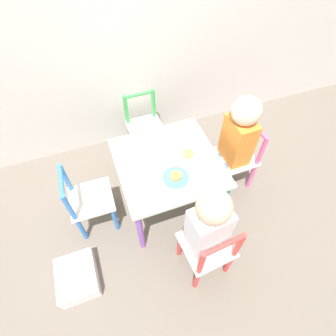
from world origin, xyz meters
The scene contains 11 objects.
ground_plane centered at (0.00, 0.00, 0.00)m, with size 6.00×6.00×0.00m, color #6B6056.
kids_table centered at (0.00, 0.00, 0.38)m, with size 0.61×0.61×0.43m.
chair_red centered at (0.04, -0.52, 0.25)m, with size 0.28×0.28×0.51m.
chair_pink centered at (0.52, 0.01, 0.25)m, with size 0.26×0.26×0.51m.
chair_blue centered at (-0.52, 0.01, 0.25)m, with size 0.27×0.27×0.51m.
chair_green centered at (0.00, 0.52, 0.25)m, with size 0.26×0.26×0.51m.
child_front centered at (0.04, -0.46, 0.44)m, with size 0.21×0.22×0.73m.
child_right centered at (0.46, 0.01, 0.47)m, with size 0.22×0.20×0.77m.
plate_front centered at (0.00, -0.13, 0.44)m, with size 0.15×0.15×0.03m.
plate_right centered at (0.13, 0.00, 0.44)m, with size 0.16×0.16×0.03m.
storage_bin centered at (-0.69, -0.35, 0.06)m, with size 0.22×0.26×0.11m.
Camera 1 is at (-0.35, -0.95, 1.65)m, focal length 28.00 mm.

